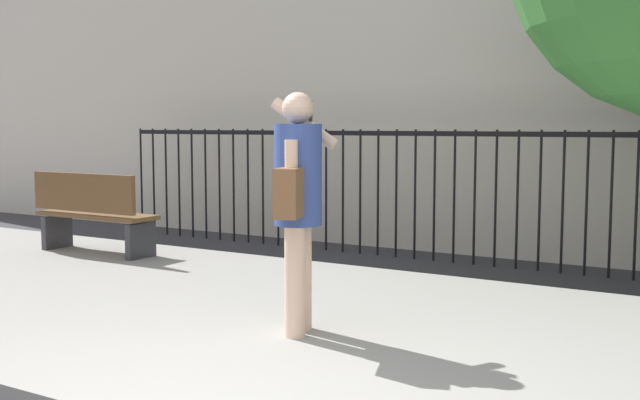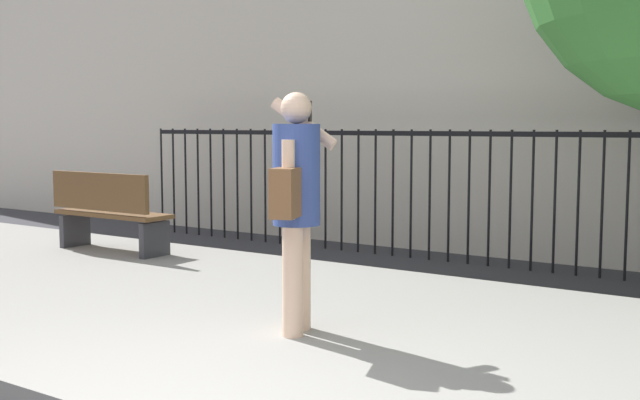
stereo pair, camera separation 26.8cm
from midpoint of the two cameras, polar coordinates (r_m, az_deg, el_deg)
sidewalk at (r=5.74m, az=3.11°, el=-10.37°), size 28.00×4.40×0.15m
iron_fence at (r=8.97m, az=14.42°, el=1.37°), size 12.03×0.04×1.60m
pedestrian_on_phone at (r=5.45m, az=-3.11°, el=0.39°), size 0.54×0.72×1.73m
street_bench at (r=9.37m, az=-17.39°, el=-0.81°), size 1.60×0.45×0.95m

